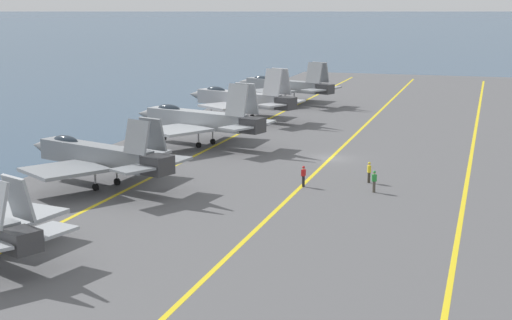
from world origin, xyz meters
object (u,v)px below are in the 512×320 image
crew_green_vest (374,180)px  crew_yellow_vest (369,171)px  parked_jet_sixth (285,86)px  crew_red_vest (303,175)px  parked_jet_fourth (199,120)px  parked_jet_third (98,156)px  parked_jet_fifth (241,99)px

crew_green_vest → crew_yellow_vest: 3.38m
parked_jet_sixth → crew_red_vest: bearing=-163.6°
parked_jet_sixth → crew_green_vest: size_ratio=9.56×
parked_jet_fourth → parked_jet_sixth: size_ratio=0.97×
parked_jet_third → parked_jet_sixth: bearing=-1.4°
parked_jet_fourth → parked_jet_sixth: bearing=-0.2°
parked_jet_third → parked_jet_fifth: 39.03m
parked_jet_fifth → crew_green_vest: (-34.38, -22.51, -1.72)m
parked_jet_fifth → crew_green_vest: parked_jet_fifth is taller
crew_red_vest → parked_jet_third: bearing=106.6°
crew_red_vest → crew_yellow_vest: (3.00, -5.06, 0.02)m
parked_jet_third → parked_jet_fourth: 20.32m
parked_jet_fourth → crew_red_vest: bearing=-135.3°
parked_jet_third → parked_jet_fourth: (20.28, -1.26, 0.13)m
parked_jet_sixth → crew_yellow_vest: parked_jet_sixth is taller
parked_jet_third → parked_jet_sixth: size_ratio=0.93×
parked_jet_third → parked_jet_sixth: parked_jet_sixth is taller
parked_jet_third → parked_jet_sixth: (56.24, -1.41, 0.04)m
parked_jet_third → crew_red_vest: (4.91, -16.47, -1.66)m
parked_jet_fourth → parked_jet_sixth: 35.96m
parked_jet_third → parked_jet_fifth: parked_jet_fifth is taller
parked_jet_fourth → crew_red_vest: 21.70m
parked_jet_third → crew_red_vest: size_ratio=9.04×
parked_jet_sixth → crew_yellow_vest: size_ratio=9.46×
crew_yellow_vest → crew_green_vest: bearing=-164.3°
parked_jet_fourth → parked_jet_third: bearing=176.4°
crew_green_vest → crew_yellow_vest: size_ratio=0.99×
crew_yellow_vest → parked_jet_sixth: bearing=22.6°
parked_jet_third → crew_green_vest: (4.66, -22.45, -1.65)m
parked_jet_fifth → crew_red_vest: 37.96m
parked_jet_fourth → crew_green_vest: (-15.62, -21.19, -1.78)m
parked_jet_third → parked_jet_fourth: size_ratio=0.97×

